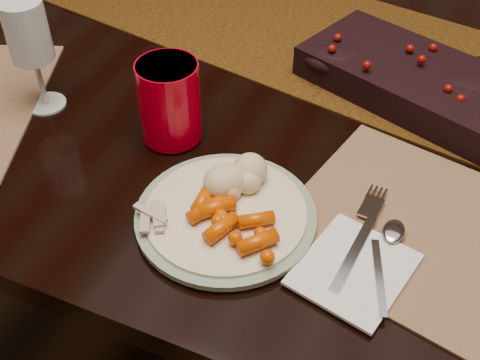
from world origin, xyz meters
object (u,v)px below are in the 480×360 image
at_px(baby_carrots, 230,220).
at_px(red_cup, 170,101).
at_px(placemat_main, 449,242).
at_px(dinner_plate, 226,214).
at_px(wine_glass, 34,57).
at_px(dining_table, 300,246).
at_px(turkey_shreds, 159,217).
at_px(centerpiece, 412,74).
at_px(napkin, 354,269).
at_px(mashed_potatoes, 242,175).

xyz_separation_m(baby_carrots, red_cup, (-0.16, 0.15, 0.04)).
relative_size(placemat_main, baby_carrots, 3.65).
height_order(dinner_plate, red_cup, red_cup).
distance_m(placemat_main, wine_glass, 0.66).
relative_size(dining_table, turkey_shreds, 25.61).
bearing_deg(placemat_main, red_cup, -174.08).
xyz_separation_m(turkey_shreds, wine_glass, (-0.31, 0.17, 0.06)).
bearing_deg(dining_table, wine_glass, -154.74).
xyz_separation_m(placemat_main, red_cup, (-0.43, 0.05, 0.06)).
relative_size(dinner_plate, baby_carrots, 2.15).
distance_m(centerpiece, napkin, 0.40).
xyz_separation_m(placemat_main, turkey_shreds, (-0.35, -0.13, 0.03)).
bearing_deg(red_cup, napkin, -24.04).
bearing_deg(mashed_potatoes, turkey_shreds, -125.98).
bearing_deg(mashed_potatoes, dining_table, 85.12).
height_order(dining_table, placemat_main, placemat_main).
distance_m(baby_carrots, mashed_potatoes, 0.07).
bearing_deg(placemat_main, turkey_shreds, -147.16).
distance_m(red_cup, wine_glass, 0.23).
bearing_deg(dinner_plate, mashed_potatoes, 87.06).
xyz_separation_m(baby_carrots, turkey_shreds, (-0.09, -0.03, -0.00)).
bearing_deg(napkin, wine_glass, 179.32).
bearing_deg(dining_table, placemat_main, -42.24).
height_order(baby_carrots, napkin, baby_carrots).
bearing_deg(baby_carrots, napkin, 1.57).
bearing_deg(placemat_main, wine_glass, -170.97).
relative_size(placemat_main, wine_glass, 2.24).
xyz_separation_m(placemat_main, mashed_potatoes, (-0.28, -0.03, 0.04)).
bearing_deg(red_cup, turkey_shreds, -66.63).
bearing_deg(mashed_potatoes, baby_carrots, -78.65).
height_order(dining_table, baby_carrots, baby_carrots).
bearing_deg(turkey_shreds, dinner_plate, 36.52).
bearing_deg(napkin, centerpiece, 105.66).
bearing_deg(wine_glass, red_cup, 2.14).
bearing_deg(baby_carrots, red_cup, 137.44).
distance_m(dinner_plate, wine_glass, 0.40).
bearing_deg(placemat_main, centerpiece, 123.61).
bearing_deg(dining_table, napkin, -64.61).
bearing_deg(red_cup, dining_table, 46.50).
bearing_deg(baby_carrots, centerpiece, 70.39).
height_order(baby_carrots, red_cup, red_cup).
height_order(placemat_main, wine_glass, wine_glass).
relative_size(baby_carrots, turkey_shreds, 1.59).
bearing_deg(dinner_plate, napkin, -5.80).
xyz_separation_m(mashed_potatoes, napkin, (0.18, -0.07, -0.03)).
xyz_separation_m(red_cup, wine_glass, (-0.23, -0.01, 0.02)).
relative_size(centerpiece, turkey_shreds, 5.02).
bearing_deg(baby_carrots, turkey_shreds, -161.50).
distance_m(centerpiece, turkey_shreds, 0.49).
xyz_separation_m(dining_table, dinner_plate, (-0.02, -0.31, 0.39)).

